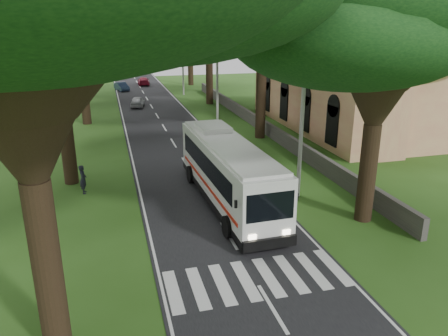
{
  "coord_description": "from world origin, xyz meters",
  "views": [
    {
      "loc": [
        -5.29,
        -16.76,
        10.15
      ],
      "look_at": [
        0.83,
        6.0,
        2.2
      ],
      "focal_mm": 35.0,
      "sensor_mm": 36.0,
      "label": 1
    }
  ],
  "objects_px": {
    "distant_car_a": "(138,102)",
    "pedestrian": "(83,179)",
    "church": "(352,78)",
    "pole_mid": "(217,84)",
    "distant_car_b": "(122,87)",
    "pole_near": "(301,129)",
    "pole_far": "(183,65)",
    "distant_car_c": "(143,81)",
    "coach_bus": "(228,170)"
  },
  "relations": [
    {
      "from": "distant_car_c",
      "to": "pedestrian",
      "type": "xyz_separation_m",
      "value": [
        -7.93,
        -47.93,
        0.22
      ]
    },
    {
      "from": "pole_near",
      "to": "distant_car_b",
      "type": "xyz_separation_m",
      "value": [
        -8.5,
        46.17,
        -3.52
      ]
    },
    {
      "from": "pole_far",
      "to": "pedestrian",
      "type": "bearing_deg",
      "value": -109.27
    },
    {
      "from": "pole_mid",
      "to": "distant_car_c",
      "type": "xyz_separation_m",
      "value": [
        -4.7,
        31.79,
        -3.5
      ]
    },
    {
      "from": "pole_near",
      "to": "distant_car_b",
      "type": "height_order",
      "value": "pole_near"
    },
    {
      "from": "distant_car_b",
      "to": "pedestrian",
      "type": "relative_size",
      "value": 2.12
    },
    {
      "from": "coach_bus",
      "to": "distant_car_c",
      "type": "height_order",
      "value": "coach_bus"
    },
    {
      "from": "church",
      "to": "distant_car_a",
      "type": "distance_m",
      "value": 25.9
    },
    {
      "from": "pole_near",
      "to": "distant_car_b",
      "type": "relative_size",
      "value": 2.09
    },
    {
      "from": "pedestrian",
      "to": "distant_car_b",
      "type": "bearing_deg",
      "value": -7.0
    },
    {
      "from": "pole_mid",
      "to": "distant_car_a",
      "type": "relative_size",
      "value": 2.09
    },
    {
      "from": "coach_bus",
      "to": "distant_car_c",
      "type": "relative_size",
      "value": 2.8
    },
    {
      "from": "coach_bus",
      "to": "distant_car_c",
      "type": "bearing_deg",
      "value": 88.26
    },
    {
      "from": "pole_far",
      "to": "distant_car_c",
      "type": "xyz_separation_m",
      "value": [
        -4.7,
        11.79,
        -3.5
      ]
    },
    {
      "from": "pole_mid",
      "to": "distant_car_a",
      "type": "distance_m",
      "value": 14.43
    },
    {
      "from": "coach_bus",
      "to": "pole_near",
      "type": "bearing_deg",
      "value": -3.8
    },
    {
      "from": "pole_far",
      "to": "coach_bus",
      "type": "xyz_separation_m",
      "value": [
        -4.42,
        -39.86,
        -2.19
      ]
    },
    {
      "from": "pole_mid",
      "to": "coach_bus",
      "type": "distance_m",
      "value": 20.47
    },
    {
      "from": "pole_far",
      "to": "distant_car_a",
      "type": "distance_m",
      "value": 11.26
    },
    {
      "from": "distant_car_b",
      "to": "pole_near",
      "type": "bearing_deg",
      "value": -95.72
    },
    {
      "from": "pedestrian",
      "to": "pole_far",
      "type": "bearing_deg",
      "value": -20.69
    },
    {
      "from": "coach_bus",
      "to": "distant_car_b",
      "type": "distance_m",
      "value": 46.23
    },
    {
      "from": "distant_car_a",
      "to": "pedestrian",
      "type": "relative_size",
      "value": 2.12
    },
    {
      "from": "church",
      "to": "pole_mid",
      "type": "relative_size",
      "value": 3.0
    },
    {
      "from": "church",
      "to": "pedestrian",
      "type": "height_order",
      "value": "church"
    },
    {
      "from": "distant_car_a",
      "to": "pedestrian",
      "type": "distance_m",
      "value": 28.7
    },
    {
      "from": "pole_near",
      "to": "distant_car_a",
      "type": "distance_m",
      "value": 33.01
    },
    {
      "from": "pedestrian",
      "to": "coach_bus",
      "type": "bearing_deg",
      "value": -115.86
    },
    {
      "from": "distant_car_a",
      "to": "pole_mid",
      "type": "bearing_deg",
      "value": 131.48
    },
    {
      "from": "distant_car_a",
      "to": "distant_car_c",
      "type": "bearing_deg",
      "value": -86.33
    },
    {
      "from": "pole_far",
      "to": "pedestrian",
      "type": "height_order",
      "value": "pole_far"
    },
    {
      "from": "pedestrian",
      "to": "church",
      "type": "bearing_deg",
      "value": -66.38
    },
    {
      "from": "pole_mid",
      "to": "pedestrian",
      "type": "xyz_separation_m",
      "value": [
        -12.63,
        -16.13,
        -3.28
      ]
    },
    {
      "from": "pole_mid",
      "to": "distant_car_a",
      "type": "xyz_separation_m",
      "value": [
        -7.16,
        12.04,
        -3.5
      ]
    },
    {
      "from": "pole_mid",
      "to": "pedestrian",
      "type": "relative_size",
      "value": 4.43
    },
    {
      "from": "church",
      "to": "pole_far",
      "type": "bearing_deg",
      "value": 116.82
    },
    {
      "from": "pole_far",
      "to": "distant_car_c",
      "type": "distance_m",
      "value": 13.17
    },
    {
      "from": "distant_car_a",
      "to": "pole_near",
      "type": "bearing_deg",
      "value": 113.34
    },
    {
      "from": "distant_car_a",
      "to": "distant_car_c",
      "type": "distance_m",
      "value": 19.91
    },
    {
      "from": "church",
      "to": "distant_car_a",
      "type": "bearing_deg",
      "value": 139.8
    },
    {
      "from": "distant_car_a",
      "to": "distant_car_b",
      "type": "bearing_deg",
      "value": -73.81
    },
    {
      "from": "pole_far",
      "to": "distant_car_c",
      "type": "height_order",
      "value": "pole_far"
    },
    {
      "from": "church",
      "to": "coach_bus",
      "type": "bearing_deg",
      "value": -137.44
    },
    {
      "from": "church",
      "to": "pole_mid",
      "type": "xyz_separation_m",
      "value": [
        -12.36,
        4.45,
        -0.73
      ]
    },
    {
      "from": "coach_bus",
      "to": "distant_car_b",
      "type": "relative_size",
      "value": 3.29
    },
    {
      "from": "distant_car_b",
      "to": "coach_bus",
      "type": "bearing_deg",
      "value": -101.08
    },
    {
      "from": "pole_near",
      "to": "pedestrian",
      "type": "height_order",
      "value": "pole_near"
    },
    {
      "from": "pole_near",
      "to": "distant_car_b",
      "type": "distance_m",
      "value": 47.08
    },
    {
      "from": "church",
      "to": "coach_bus",
      "type": "distance_m",
      "value": 22.97
    },
    {
      "from": "distant_car_a",
      "to": "distant_car_c",
      "type": "xyz_separation_m",
      "value": [
        2.46,
        19.75,
        -0.0
      ]
    }
  ]
}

